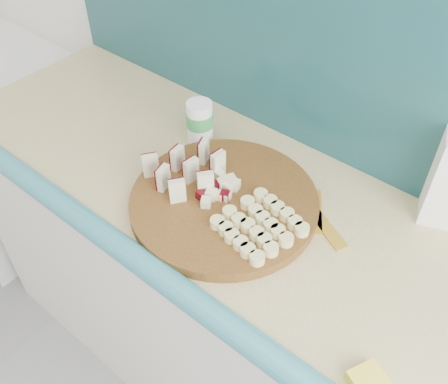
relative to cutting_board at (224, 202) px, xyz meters
name	(u,v)px	position (x,y,z in m)	size (l,w,h in m)	color
kitchen_counter	(291,338)	(0.21, 0.05, -0.47)	(2.20, 0.63, 0.91)	white
backsplash	(392,90)	(0.21, 0.34, 0.24)	(2.20, 0.02, 0.50)	teal
cutting_board	(224,202)	(0.00, 0.00, 0.00)	(0.46, 0.46, 0.03)	#46290F
apple_wedges	(186,169)	(-0.12, -0.01, 0.05)	(0.17, 0.19, 0.06)	beige
apple_chunks	(217,188)	(-0.03, 0.01, 0.03)	(0.08, 0.07, 0.02)	beige
banana_slices	(259,226)	(0.12, -0.03, 0.02)	(0.20, 0.20, 0.02)	#EEE691
canister	(200,121)	(-0.22, 0.16, 0.05)	(0.07, 0.07, 0.12)	white
banana_peel	(310,214)	(0.18, 0.11, -0.01)	(0.19, 0.16, 0.01)	gold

